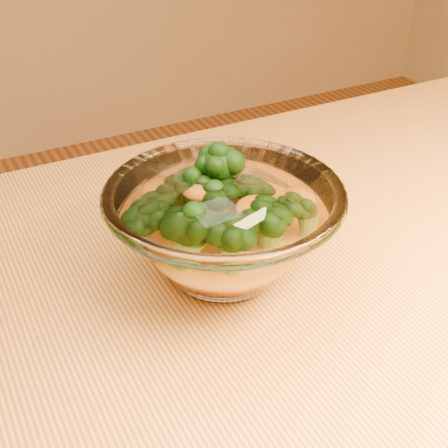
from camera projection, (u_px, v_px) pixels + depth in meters
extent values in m
cube|color=#CB853D|center=(309.00, 338.00, 0.55)|extent=(1.20, 0.80, 0.04)
cylinder|color=brown|center=(426.00, 282.00, 1.22)|extent=(0.06, 0.06, 0.71)
ellipsoid|color=white|center=(224.00, 265.00, 0.60)|extent=(0.10, 0.10, 0.02)
torus|color=white|center=(224.00, 194.00, 0.55)|extent=(0.22, 0.22, 0.01)
ellipsoid|color=orange|center=(224.00, 246.00, 0.59)|extent=(0.12, 0.12, 0.03)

